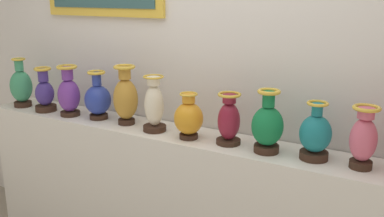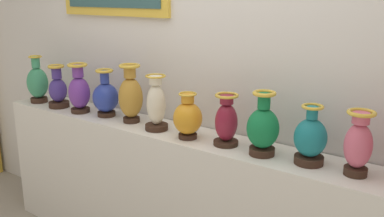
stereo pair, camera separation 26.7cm
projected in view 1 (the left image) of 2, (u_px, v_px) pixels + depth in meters
name	position (u px, v px, depth m)	size (l,w,h in m)	color
display_shelf	(192.00, 206.00, 2.85)	(3.43, 0.37, 1.00)	silver
back_wall	(209.00, 72.00, 2.83)	(6.21, 0.14, 2.70)	silver
vase_jade	(21.00, 86.00, 3.38)	(0.17, 0.17, 0.39)	#382319
vase_indigo	(45.00, 93.00, 3.25)	(0.16, 0.16, 0.34)	#382319
vase_violet	(69.00, 93.00, 3.12)	(0.16, 0.16, 0.37)	#382319
vase_cobalt	(98.00, 99.00, 3.05)	(0.19, 0.19, 0.35)	#382319
vase_ochre	(126.00, 97.00, 2.91)	(0.17, 0.17, 0.41)	#382319
vase_ivory	(154.00, 106.00, 2.77)	(0.15, 0.15, 0.37)	#382319
vase_amber	(189.00, 118.00, 2.63)	(0.18, 0.18, 0.29)	#382319
vase_burgundy	(229.00, 121.00, 2.53)	(0.15, 0.15, 0.31)	#382319
vase_emerald	(267.00, 126.00, 2.40)	(0.18, 0.18, 0.36)	#382319
vase_teal	(315.00, 135.00, 2.30)	(0.17, 0.17, 0.32)	#382319
vase_rose	(363.00, 138.00, 2.17)	(0.14, 0.14, 0.33)	#382319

